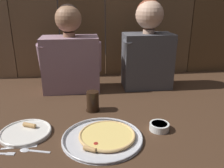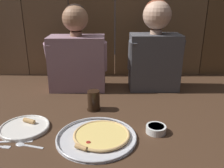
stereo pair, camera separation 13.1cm
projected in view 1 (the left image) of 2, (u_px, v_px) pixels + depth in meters
ground_plane at (120, 121)px, 1.28m from camera, size 3.20×3.20×0.00m
pizza_tray at (104, 137)px, 1.12m from camera, size 0.38×0.38×0.03m
dinner_plate at (26, 132)px, 1.16m from camera, size 0.25×0.25×0.03m
drinking_glass at (93, 101)px, 1.39m from camera, size 0.08×0.08×0.12m
dipping_bowl at (159, 126)px, 1.19m from camera, size 0.10×0.10×0.04m
table_fork at (1, 153)px, 1.01m from camera, size 0.13×0.03×0.01m
table_knife at (20, 147)px, 1.06m from camera, size 0.16×0.03×0.01m
table_spoon at (29, 150)px, 1.03m from camera, size 0.14×0.06×0.01m
diner_left at (70, 54)px, 1.64m from camera, size 0.42×0.22×0.59m
diner_right at (148, 47)px, 1.69m from camera, size 0.38×0.21×0.62m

